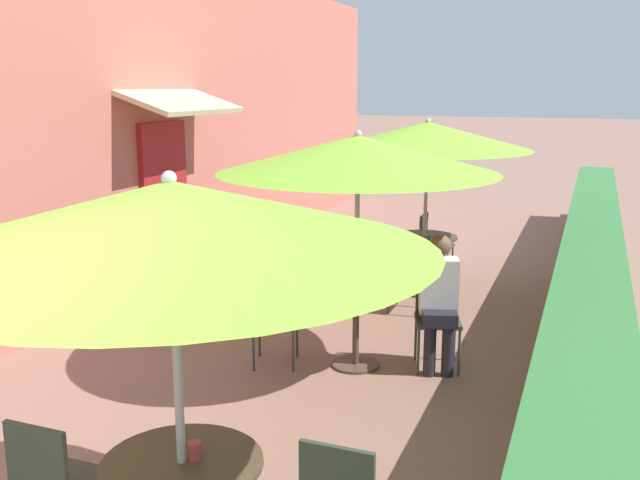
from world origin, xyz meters
The scene contains 15 objects.
cafe_facade_wall centered at (-2.54, 7.09, 2.09)m, with size 0.98×14.45×4.20m.
planter_hedge centered at (2.75, 7.13, 0.54)m, with size 0.60×13.45×1.01m.
patio_umbrella_near centered at (0.92, 1.55, 1.95)m, with size 2.48×2.48×2.17m.
cafe_chair_near_right centered at (0.18, 1.48, 0.52)m, with size 0.40×0.40×0.87m.
coffee_cup_near centered at (0.97, 1.59, 0.78)m, with size 0.07×0.07×0.09m.
patio_table_mid centered at (0.78, 4.73, 0.54)m, with size 0.80×0.80×0.74m.
patio_umbrella_mid centered at (0.78, 4.73, 1.95)m, with size 2.48×2.48×2.17m.
cafe_chair_mid_left centered at (1.46, 5.02, 0.52)m, with size 0.50×0.50×0.87m.
seated_patron_mid_left centered at (1.49, 4.91, 0.69)m, with size 0.42×0.48×1.25m.
cafe_chair_mid_right centered at (0.09, 4.43, 0.52)m, with size 0.50×0.50×0.87m.
coffee_cup_mid centered at (0.69, 4.75, 0.78)m, with size 0.07×0.07×0.09m.
patio_table_far centered at (0.82, 7.26, 0.54)m, with size 0.80×0.80×0.74m.
patio_umbrella_far centered at (0.82, 7.26, 1.95)m, with size 2.48×2.48×2.17m.
cafe_chair_far_left centered at (0.75, 8.00, 0.52)m, with size 0.40×0.40×0.87m.
cafe_chair_far_right centered at (0.89, 6.52, 0.52)m, with size 0.40×0.40×0.87m.
Camera 1 is at (2.70, -1.18, 2.54)m, focal length 40.00 mm.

